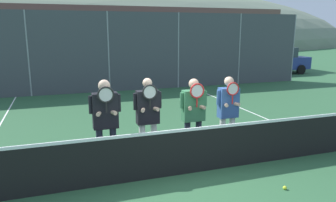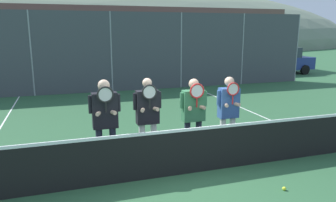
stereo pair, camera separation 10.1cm
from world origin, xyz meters
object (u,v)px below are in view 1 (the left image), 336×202
(player_center_left, at_px, (148,114))
(car_left_of_center, at_px, (106,66))
(tennis_ball_on_court, at_px, (285,188))
(player_leftmost, at_px, (105,117))
(car_center, at_px, (193,62))
(player_rightmost, at_px, (228,109))
(player_center_right, at_px, (193,111))
(car_right_of_center, at_px, (273,60))

(player_center_left, xyz_separation_m, car_left_of_center, (0.75, 11.18, -0.19))
(player_center_left, height_order, tennis_ball_on_court, player_center_left)
(player_leftmost, bearing_deg, car_center, 59.64)
(player_rightmost, height_order, car_center, car_center)
(player_leftmost, height_order, player_rightmost, player_leftmost)
(car_left_of_center, bearing_deg, player_center_right, -88.66)
(player_rightmost, bearing_deg, tennis_ball_on_court, -86.55)
(player_center_left, bearing_deg, player_center_right, -1.07)
(tennis_ball_on_court, bearing_deg, car_center, 73.48)
(car_center, distance_m, tennis_ball_on_court, 14.14)
(car_center, height_order, car_right_of_center, car_center)
(player_leftmost, distance_m, player_center_right, 1.88)
(player_center_left, bearing_deg, car_center, 62.77)
(player_leftmost, bearing_deg, player_rightmost, 1.58)
(player_leftmost, relative_size, player_center_left, 1.01)
(player_center_left, xyz_separation_m, player_rightmost, (1.85, -0.01, -0.02))
(player_center_left, xyz_separation_m, car_center, (5.98, 11.62, -0.16))
(player_rightmost, height_order, car_right_of_center, player_rightmost)
(player_leftmost, height_order, tennis_ball_on_court, player_leftmost)
(player_rightmost, height_order, tennis_ball_on_court, player_rightmost)
(player_center_left, distance_m, car_right_of_center, 16.16)
(car_left_of_center, relative_size, car_right_of_center, 0.90)
(car_center, bearing_deg, tennis_ball_on_court, -106.52)
(player_center_right, distance_m, car_center, 12.65)
(car_center, xyz_separation_m, tennis_ball_on_court, (-4.01, -13.53, -0.87))
(car_center, bearing_deg, player_center_left, -117.23)
(car_left_of_center, height_order, car_right_of_center, car_left_of_center)
(tennis_ball_on_court, bearing_deg, player_center_left, 135.78)
(player_center_right, bearing_deg, car_left_of_center, 91.34)
(player_center_left, xyz_separation_m, player_center_right, (1.01, -0.02, -0.01))
(player_leftmost, xyz_separation_m, car_left_of_center, (1.62, 11.26, -0.23))
(car_left_of_center, xyz_separation_m, tennis_ball_on_court, (1.22, -13.09, -0.84))
(player_center_left, bearing_deg, player_leftmost, -174.69)
(player_center_left, xyz_separation_m, tennis_ball_on_court, (1.96, -1.91, -1.03))
(player_leftmost, height_order, car_center, player_leftmost)
(player_center_left, bearing_deg, car_left_of_center, 86.19)
(car_right_of_center, bearing_deg, tennis_ball_on_court, -125.36)
(car_left_of_center, distance_m, tennis_ball_on_court, 13.17)
(player_center_left, relative_size, player_rightmost, 1.03)
(player_center_right, bearing_deg, player_rightmost, 0.87)
(player_rightmost, xyz_separation_m, car_center, (4.13, 11.62, -0.14))
(player_center_right, distance_m, car_right_of_center, 15.48)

